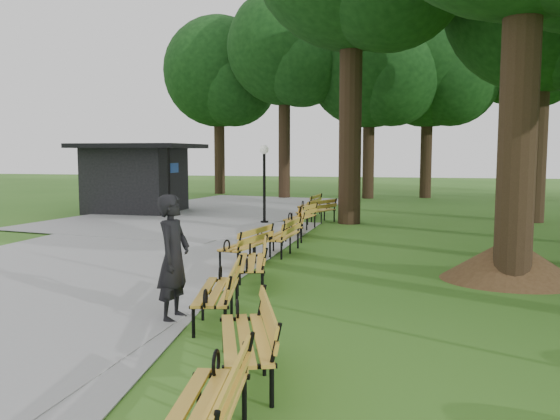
% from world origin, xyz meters
% --- Properties ---
extents(ground, '(100.00, 100.00, 0.00)m').
position_xyz_m(ground, '(0.00, 0.00, 0.00)').
color(ground, '#30641C').
rests_on(ground, ground).
extents(path, '(12.00, 38.00, 0.06)m').
position_xyz_m(path, '(-4.00, 3.00, 0.03)').
color(path, '#99999C').
rests_on(path, ground).
extents(person, '(0.48, 0.71, 1.92)m').
position_xyz_m(person, '(-0.31, -1.23, 0.96)').
color(person, black).
rests_on(person, ground).
extents(kiosk, '(4.68, 4.09, 2.90)m').
position_xyz_m(kiosk, '(-8.01, 13.10, 1.45)').
color(kiosk, black).
rests_on(kiosk, ground).
extents(lamp_post, '(0.32, 0.32, 2.80)m').
position_xyz_m(lamp_post, '(-1.75, 10.45, 2.05)').
color(lamp_post, black).
rests_on(lamp_post, ground).
extents(dirt_mound, '(2.27, 2.27, 0.88)m').
position_xyz_m(dirt_mound, '(5.18, 2.71, 0.44)').
color(dirt_mound, '#47301C').
rests_on(dirt_mound, ground).
extents(bench_0, '(0.86, 1.96, 0.88)m').
position_xyz_m(bench_0, '(1.49, -4.99, 0.44)').
color(bench_0, gold).
rests_on(bench_0, ground).
extents(bench_1, '(1.22, 2.00, 0.88)m').
position_xyz_m(bench_1, '(1.34, -3.12, 0.44)').
color(bench_1, gold).
rests_on(bench_1, ground).
extents(bench_2, '(0.99, 1.99, 0.88)m').
position_xyz_m(bench_2, '(0.33, -1.11, 0.44)').
color(bench_2, gold).
rests_on(bench_2, ground).
extents(bench_3, '(1.06, 2.00, 0.88)m').
position_xyz_m(bench_3, '(0.24, 1.23, 0.44)').
color(bench_3, gold).
rests_on(bench_3, ground).
extents(bench_4, '(1.00, 1.99, 0.88)m').
position_xyz_m(bench_4, '(-0.40, 3.18, 0.44)').
color(bench_4, gold).
rests_on(bench_4, ground).
extents(bench_5, '(0.76, 1.94, 0.88)m').
position_xyz_m(bench_5, '(0.09, 4.76, 0.44)').
color(bench_5, gold).
rests_on(bench_5, ground).
extents(bench_6, '(0.98, 1.99, 0.88)m').
position_xyz_m(bench_6, '(-0.08, 7.23, 0.44)').
color(bench_6, gold).
rests_on(bench_6, ground).
extents(bench_7, '(0.95, 1.98, 0.88)m').
position_xyz_m(bench_7, '(-0.17, 8.87, 0.44)').
color(bench_7, gold).
rests_on(bench_7, ground).
extents(bench_8, '(1.44, 1.98, 0.88)m').
position_xyz_m(bench_8, '(0.04, 10.98, 0.44)').
color(bench_8, gold).
rests_on(bench_8, ground).
extents(bench_9, '(0.82, 1.95, 0.88)m').
position_xyz_m(bench_9, '(-0.57, 13.23, 0.44)').
color(bench_9, gold).
rests_on(bench_9, ground).
extents(tree_backdrop, '(36.78, 9.91, 15.89)m').
position_xyz_m(tree_backdrop, '(6.79, 23.06, 7.94)').
color(tree_backdrop, black).
rests_on(tree_backdrop, ground).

